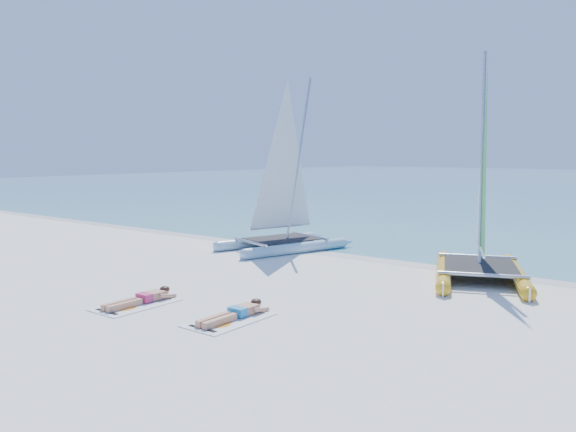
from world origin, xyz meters
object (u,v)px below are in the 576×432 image
(catamaran_yellow, at_px, (481,203))
(towel_b, at_px, (230,320))
(towel_a, at_px, (136,305))
(sunbather_a, at_px, (143,298))
(sunbather_b, at_px, (236,312))
(catamaran_blue, at_px, (284,197))

(catamaran_yellow, height_order, towel_b, catamaran_yellow)
(towel_a, relative_size, sunbather_a, 1.07)
(towel_b, distance_m, sunbather_b, 0.22)
(sunbather_b, bearing_deg, towel_b, -90.00)
(catamaran_blue, bearing_deg, towel_a, -58.77)
(towel_a, height_order, towel_b, same)
(sunbather_a, distance_m, towel_b, 2.43)
(catamaran_blue, relative_size, towel_b, 3.33)
(towel_b, xyz_separation_m, sunbather_b, (0.00, 0.19, 0.11))
(catamaran_blue, relative_size, sunbather_b, 3.57)
(sunbather_a, height_order, sunbather_b, same)
(sunbather_a, bearing_deg, towel_a, -90.00)
(sunbather_a, relative_size, sunbather_b, 1.00)
(sunbather_b, bearing_deg, sunbather_a, -170.16)
(catamaran_blue, xyz_separation_m, catamaran_yellow, (6.82, -0.12, 0.16))
(sunbather_a, xyz_separation_m, towel_b, (2.42, 0.23, -0.11))
(sunbather_a, bearing_deg, towel_b, 5.38)
(towel_b, bearing_deg, sunbather_a, -174.62)
(catamaran_blue, bearing_deg, sunbather_b, -41.19)
(towel_a, relative_size, sunbather_b, 1.07)
(catamaran_blue, bearing_deg, catamaran_yellow, 16.76)
(catamaran_yellow, relative_size, sunbather_a, 3.67)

